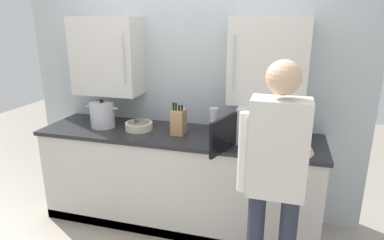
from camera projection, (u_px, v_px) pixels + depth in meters
back_wall_tiled at (187, 77)px, 3.16m from camera, size 3.34×0.44×2.58m
counter_unit at (178, 178)px, 3.13m from camera, size 2.56×0.67×0.90m
microwave_oven at (267, 123)px, 2.78m from camera, size 0.67×0.78×0.30m
fruit_bowl at (139, 125)px, 3.08m from camera, size 0.25×0.25×0.10m
stock_pot at (102, 115)px, 3.14m from camera, size 0.32×0.23×0.27m
thermos_flask at (214, 122)px, 2.88m from camera, size 0.08×0.08×0.26m
knife_block at (179, 122)px, 2.95m from camera, size 0.11×0.15×0.29m
person_figure at (276, 171)px, 2.00m from camera, size 0.44×0.63×1.68m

